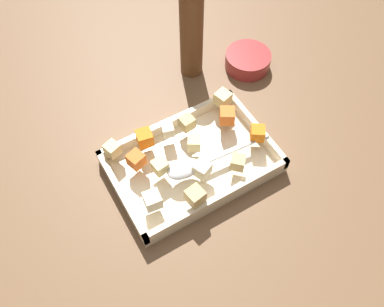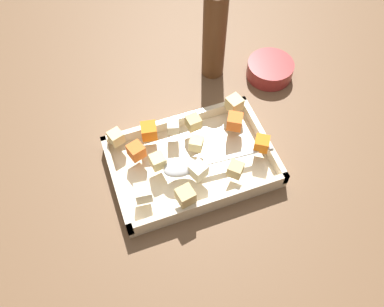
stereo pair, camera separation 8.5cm
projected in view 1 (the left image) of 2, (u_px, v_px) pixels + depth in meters
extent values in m
plane|color=brown|center=(191.00, 159.00, 0.90)|extent=(4.00, 4.00, 0.00)
cube|color=beige|center=(192.00, 165.00, 0.88)|extent=(0.35, 0.23, 0.01)
cube|color=beige|center=(219.00, 199.00, 0.82)|extent=(0.35, 0.01, 0.03)
cube|color=beige|center=(168.00, 125.00, 0.92)|extent=(0.35, 0.01, 0.03)
cube|color=beige|center=(121.00, 195.00, 0.82)|extent=(0.01, 0.23, 0.03)
cube|color=beige|center=(256.00, 128.00, 0.91)|extent=(0.01, 0.23, 0.03)
cube|color=orange|center=(257.00, 133.00, 0.87)|extent=(0.04, 0.04, 0.03)
cube|color=orange|center=(227.00, 116.00, 0.89)|extent=(0.04, 0.04, 0.03)
cube|color=orange|center=(145.00, 138.00, 0.86)|extent=(0.04, 0.04, 0.03)
cube|color=orange|center=(136.00, 160.00, 0.83)|extent=(0.04, 0.04, 0.03)
cube|color=beige|center=(202.00, 169.00, 0.82)|extent=(0.04, 0.04, 0.03)
cube|color=#E0CC89|center=(112.00, 149.00, 0.85)|extent=(0.04, 0.04, 0.03)
cube|color=#E0CC89|center=(193.00, 141.00, 0.86)|extent=(0.04, 0.04, 0.03)
cube|color=tan|center=(238.00, 162.00, 0.83)|extent=(0.04, 0.04, 0.03)
cube|color=tan|center=(195.00, 196.00, 0.79)|extent=(0.04, 0.04, 0.03)
cube|color=#E0CC89|center=(223.00, 98.00, 0.92)|extent=(0.04, 0.04, 0.03)
cube|color=#E0CC89|center=(160.00, 166.00, 0.82)|extent=(0.03, 0.03, 0.03)
cube|color=tan|center=(187.00, 123.00, 0.88)|extent=(0.03, 0.03, 0.03)
cube|color=beige|center=(153.00, 200.00, 0.78)|extent=(0.04, 0.04, 0.03)
cube|color=beige|center=(168.00, 130.00, 0.88)|extent=(0.03, 0.03, 0.03)
ellipsoid|color=silver|center=(184.00, 169.00, 0.83)|extent=(0.08, 0.05, 0.02)
cube|color=silver|center=(235.00, 149.00, 0.86)|extent=(0.17, 0.02, 0.01)
cylinder|color=brown|center=(191.00, 34.00, 0.95)|extent=(0.06, 0.06, 0.23)
cylinder|color=maroon|center=(248.00, 60.00, 1.04)|extent=(0.12, 0.12, 0.04)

